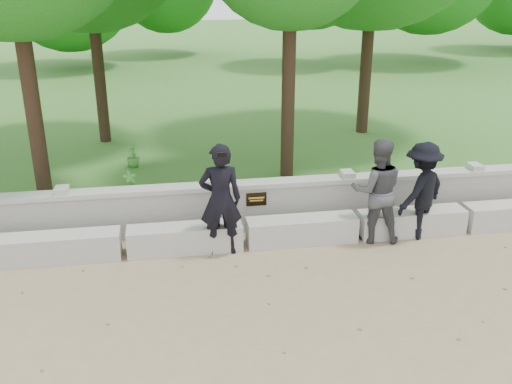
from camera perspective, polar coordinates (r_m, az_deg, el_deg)
The scene contains 11 objects.
ground at distance 8.15m, azimuth 0.82°, elevation -11.37°, with size 80.00×80.00×0.00m, color #917D59.
lawn at distance 21.22m, azimuth -5.98°, elevation 9.56°, with size 40.00×22.00×0.25m, color #3F6B27.
concrete_bench at distance 9.68m, azimuth -1.17°, elevation -4.24°, with size 11.90×0.45×0.45m.
parapet_wall at distance 10.21m, azimuth -1.75°, elevation -1.36°, with size 12.50×0.35×0.90m.
man_main at distance 9.20m, azimuth -3.58°, elevation -0.78°, with size 0.70×0.62×1.89m.
visitor_left at distance 9.87m, azimuth 12.01°, elevation 0.13°, with size 1.00×0.84×1.82m.
visitor_mid at distance 10.20m, azimuth 16.21°, elevation 0.13°, with size 1.28×1.14×1.72m.
shrub_a at distance 11.33m, azimuth -12.46°, elevation 0.74°, with size 0.28×0.19×0.53m, color #428F30.
shrub_b at distance 11.36m, azimuth 9.72°, elevation 1.01°, with size 0.29×0.24×0.54m, color #428F30.
shrub_c at distance 11.65m, azimuth 13.17°, elevation 1.60°, with size 0.60×0.52×0.66m, color #428F30.
shrub_d at distance 13.11m, azimuth -12.21°, elevation 3.61°, with size 0.30×0.27×0.54m, color #428F30.
Camera 1 is at (-1.24, -6.75, 4.40)m, focal length 40.00 mm.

